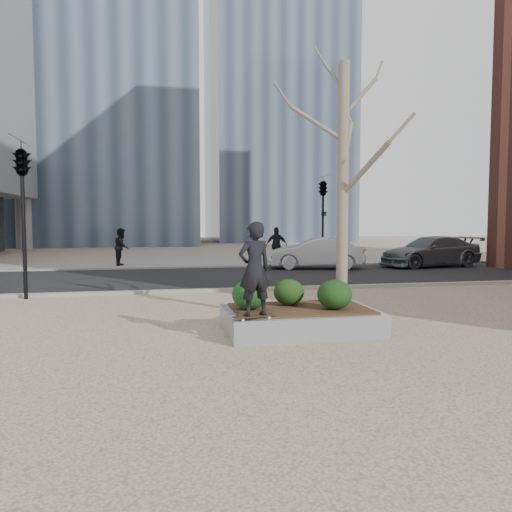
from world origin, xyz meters
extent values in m
plane|color=#C1A88E|center=(0.00, 0.00, 0.00)|extent=(120.00, 120.00, 0.00)
cube|color=black|center=(0.00, 10.00, 0.01)|extent=(60.00, 8.00, 0.02)
cube|color=gray|center=(0.00, 17.00, 0.01)|extent=(60.00, 6.00, 0.02)
cube|color=gray|center=(1.00, 0.00, 0.23)|extent=(3.00, 2.00, 0.45)
cube|color=#382314|center=(1.00, 0.00, 0.47)|extent=(2.70, 1.70, 0.04)
ellipsoid|color=#133E16|center=(-0.04, -0.03, 0.79)|extent=(0.69, 0.69, 0.59)
ellipsoid|color=#173511|center=(0.86, 0.33, 0.76)|extent=(0.64, 0.64, 0.54)
ellipsoid|color=black|center=(1.62, -0.32, 0.78)|extent=(0.69, 0.69, 0.59)
imported|color=black|center=(-0.10, -0.84, 1.37)|extent=(0.70, 0.55, 1.69)
imported|color=#999BA1|center=(5.46, 12.53, 0.74)|extent=(4.62, 2.50, 1.44)
imported|color=#585C64|center=(11.22, 12.41, 0.76)|extent=(5.32, 2.77, 1.47)
imported|color=black|center=(-3.50, 16.10, 0.95)|extent=(0.77, 0.96, 1.85)
imported|color=#434879|center=(3.18, 16.27, 0.87)|extent=(1.10, 1.26, 1.69)
imported|color=black|center=(4.38, 15.80, 0.97)|extent=(1.17, 0.63, 1.89)
cube|color=slate|center=(-6.00, 42.00, 22.50)|extent=(16.00, 16.00, 45.00)
cube|color=slate|center=(12.00, 48.00, 27.50)|extent=(15.00, 15.00, 55.00)
camera|label=1|loc=(-1.83, -9.57, 2.23)|focal=35.00mm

